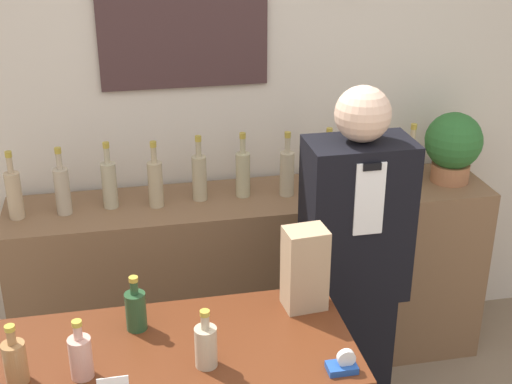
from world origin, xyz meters
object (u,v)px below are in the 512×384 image
shopkeeper (352,279)px  tape_dispenser (343,364)px  paper_bag (305,269)px  potted_plant (453,145)px

shopkeeper → tape_dispenser: size_ratio=18.15×
shopkeeper → paper_bag: size_ratio=5.55×
paper_bag → tape_dispenser: bearing=-86.2°
shopkeeper → potted_plant: (0.71, 0.62, 0.31)m
potted_plant → tape_dispenser: size_ratio=3.92×
shopkeeper → tape_dispenser: shopkeeper is taller
paper_bag → tape_dispenser: paper_bag is taller
potted_plant → shopkeeper: bearing=-138.7°
potted_plant → tape_dispenser: potted_plant is taller
tape_dispenser → shopkeeper: bearing=68.8°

